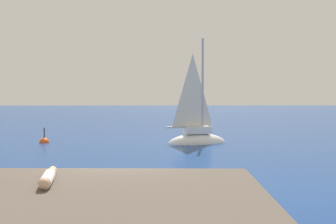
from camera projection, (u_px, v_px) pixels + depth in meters
ground_plane at (119, 195)px, 11.22m from camera, size 160.00×160.00×0.00m
shore_ledge at (52, 214)px, 7.82m from camera, size 8.43×4.59×0.99m
boulder_inland at (39, 208)px, 9.92m from camera, size 1.57×1.68×0.88m
sailboat_near at (197, 137)px, 22.50m from camera, size 3.59×2.03×6.48m
person_sunbather at (48, 178)px, 8.29m from camera, size 0.46×1.75×0.25m
marker_buoy at (44, 143)px, 22.99m from camera, size 0.56×0.56×1.13m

